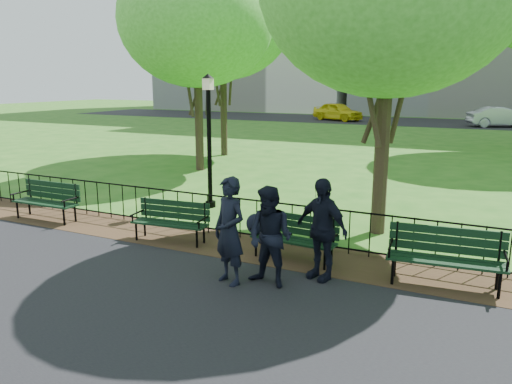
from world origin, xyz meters
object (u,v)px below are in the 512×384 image
at_px(park_bench_left_a, 172,217).
at_px(person_mid, 270,237).
at_px(tree_near_w, 196,20).
at_px(person_left, 230,231).
at_px(park_bench_left_b, 48,197).
at_px(park_bench_right_a, 446,251).
at_px(tree_mid_w, 222,19).
at_px(sedan_silver, 500,117).
at_px(taxi, 338,111).
at_px(lamppost, 209,136).
at_px(person_right, 321,229).
at_px(park_bench_main, 278,229).

relative_size(park_bench_left_a, person_mid, 1.01).
xyz_separation_m(tree_near_w, person_left, (6.25, -9.00, -4.50)).
relative_size(park_bench_left_b, park_bench_right_a, 0.93).
relative_size(park_bench_left_a, person_left, 0.93).
bearing_deg(tree_mid_w, person_left, -60.19).
bearing_deg(tree_mid_w, park_bench_left_a, -65.69).
distance_m(person_mid, sedan_silver, 33.21).
xyz_separation_m(park_bench_right_a, taxi, (-11.62, 32.38, 0.16)).
relative_size(park_bench_left_a, park_bench_right_a, 0.88).
distance_m(park_bench_left_a, person_left, 2.65).
xyz_separation_m(park_bench_right_a, person_mid, (-2.60, -1.28, 0.25)).
bearing_deg(park_bench_left_b, taxi, 93.55).
bearing_deg(person_left, lamppost, 146.66).
relative_size(park_bench_left_b, tree_mid_w, 0.21).
height_order(person_left, person_right, person_left).
distance_m(park_bench_left_b, person_left, 6.07).
height_order(person_right, taxi, person_right).
xyz_separation_m(person_mid, taxi, (-9.02, 33.66, -0.09)).
bearing_deg(park_bench_left_a, tree_mid_w, 108.20).
bearing_deg(sedan_silver, tree_mid_w, 129.41).
distance_m(tree_mid_w, sedan_silver, 23.93).
bearing_deg(lamppost, sedan_silver, 76.75).
bearing_deg(person_mid, park_bench_left_b, 176.94).
bearing_deg(park_bench_left_b, tree_mid_w, 96.31).
distance_m(tree_mid_w, person_right, 15.47).
height_order(tree_mid_w, person_left, tree_mid_w).
xyz_separation_m(park_bench_left_a, person_right, (3.49, -0.58, 0.36)).
relative_size(tree_mid_w, taxi, 1.93).
bearing_deg(tree_mid_w, lamppost, -62.82).
distance_m(park_bench_main, taxi, 33.49).
bearing_deg(sedan_silver, park_bench_left_a, 147.13).
height_order(park_bench_left_b, person_mid, person_mid).
distance_m(park_bench_left_b, tree_mid_w, 12.49).
bearing_deg(tree_near_w, park_bench_left_b, -87.15).
xyz_separation_m(park_bench_left_a, lamppost, (-0.77, 2.85, 1.38)).
xyz_separation_m(park_bench_right_a, sedan_silver, (0.61, 31.77, 0.13)).
height_order(park_bench_right_a, person_right, person_right).
bearing_deg(taxi, sedan_silver, -69.68).
distance_m(person_left, person_right, 1.56).
distance_m(park_bench_right_a, tree_mid_w, 16.29).
relative_size(tree_near_w, person_left, 4.31).
bearing_deg(park_bench_main, person_mid, -67.74).
distance_m(lamppost, taxi, 30.07).
xyz_separation_m(taxi, sedan_silver, (12.23, -0.61, -0.03)).
bearing_deg(taxi, person_right, -140.51).
bearing_deg(lamppost, park_bench_left_b, -136.31).
height_order(park_bench_main, park_bench_left_a, same).
distance_m(park_bench_left_b, park_bench_right_a, 9.12).
height_order(park_bench_right_a, lamppost, lamppost).
bearing_deg(sedan_silver, tree_near_w, 135.27).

